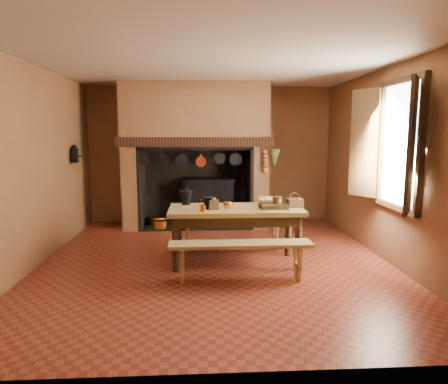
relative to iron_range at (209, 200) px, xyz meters
name	(u,v)px	position (x,y,z in m)	size (l,w,h in m)	color
floor	(215,261)	(0.04, -2.45, -0.48)	(5.50, 5.50, 0.00)	maroon
ceiling	(215,63)	(0.04, -2.45, 2.32)	(5.50, 5.50, 0.00)	silver
back_wall	(210,155)	(0.04, 0.30, 0.92)	(5.00, 0.02, 2.80)	brown
wall_left	(34,166)	(-2.46, -2.45, 0.92)	(0.02, 5.50, 2.80)	brown
wall_right	(388,165)	(2.54, -2.45, 0.92)	(0.02, 5.50, 2.80)	brown
wall_front	(228,196)	(0.04, -5.20, 0.92)	(5.00, 0.02, 2.80)	brown
chimney_breast	(196,135)	(-0.26, -0.14, 1.33)	(2.95, 0.96, 2.80)	brown
iron_range	(209,200)	(0.00, 0.00, 0.00)	(1.12, 0.55, 1.60)	black
hearth_pans	(159,222)	(-1.01, -0.23, -0.39)	(0.51, 0.62, 0.20)	orange
hanging_pans	(193,160)	(-0.30, -0.64, 0.88)	(1.92, 0.29, 0.27)	black
onion_string	(265,161)	(1.04, -0.66, 0.85)	(0.12, 0.10, 0.46)	#A2451E
herb_bunch	(275,159)	(1.22, -0.66, 0.90)	(0.20, 0.20, 0.35)	#515A2A
window	(392,145)	(2.39, -2.85, 1.22)	(0.39, 1.75, 1.76)	white
wall_coffee_mill	(74,152)	(-2.38, -0.90, 1.03)	(0.23, 0.16, 0.31)	black
work_table	(236,216)	(0.33, -2.54, 0.20)	(1.87, 0.83, 0.81)	#A4894B
bench_front	(240,252)	(0.33, -3.26, -0.11)	(1.79, 0.31, 0.50)	#A4894B
bench_back	(232,228)	(0.33, -1.91, -0.12)	(1.73, 0.30, 0.49)	#A4894B
mortar_large	(186,197)	(-0.38, -2.26, 0.44)	(0.21, 0.21, 0.35)	black
mortar_small	(208,202)	(-0.06, -2.63, 0.42)	(0.17, 0.17, 0.29)	black
coffee_grinder	(212,204)	(0.00, -2.65, 0.41)	(0.20, 0.18, 0.21)	#362311
brass_mug_a	(202,208)	(-0.14, -2.83, 0.38)	(0.09, 0.09, 0.10)	orange
brass_mug_b	(263,200)	(0.77, -2.23, 0.37)	(0.08, 0.08, 0.09)	orange
mixing_bowl	(270,201)	(0.87, -2.25, 0.37)	(0.33, 0.33, 0.08)	beige
stoneware_crock	(277,202)	(0.91, -2.60, 0.41)	(0.13, 0.13, 0.16)	#4F311D
glass_jar	(275,202)	(0.90, -2.47, 0.39)	(0.07, 0.07, 0.13)	beige
wicker_basket	(294,202)	(1.16, -2.55, 0.40)	(0.24, 0.19, 0.21)	#442D14
wooden_tray	(273,206)	(0.85, -2.63, 0.36)	(0.38, 0.27, 0.06)	#362311
brass_cup	(227,205)	(0.21, -2.62, 0.38)	(0.12, 0.12, 0.10)	orange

